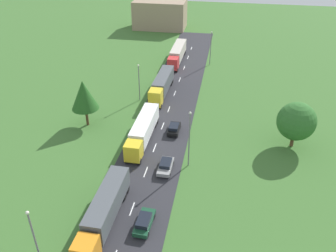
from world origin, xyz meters
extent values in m
cube|color=#2B2B30|center=(0.00, 24.50, 0.03)|extent=(10.00, 140.00, 0.06)
cube|color=white|center=(0.00, 16.93, 0.07)|extent=(0.16, 2.40, 0.01)
cube|color=white|center=(0.00, 24.51, 0.07)|extent=(0.16, 2.40, 0.01)
cube|color=white|center=(0.00, 30.76, 0.07)|extent=(0.16, 2.40, 0.01)
cube|color=white|center=(0.00, 37.63, 0.07)|extent=(0.16, 2.40, 0.01)
cube|color=white|center=(0.00, 43.87, 0.07)|extent=(0.16, 2.40, 0.01)
cube|color=white|center=(0.00, 50.94, 0.07)|extent=(0.16, 2.40, 0.01)
cube|color=white|center=(0.00, 58.03, 0.07)|extent=(0.16, 2.40, 0.01)
cube|color=white|center=(0.00, 65.29, 0.07)|extent=(0.16, 2.40, 0.01)
cube|color=white|center=(0.00, 72.51, 0.07)|extent=(0.16, 2.40, 0.01)
cube|color=white|center=(0.00, 79.65, 0.07)|extent=(0.16, 2.40, 0.01)
cube|color=orange|center=(-2.61, 8.37, 1.89)|extent=(2.47, 2.57, 2.67)
cube|color=#4C5156|center=(-2.54, 15.36, 2.27)|extent=(2.62, 10.75, 2.82)
cube|color=black|center=(-2.54, 15.36, 0.66)|extent=(1.01, 10.20, 0.24)
cylinder|color=black|center=(-1.45, 18.56, 0.56)|extent=(0.36, 1.00, 1.00)
cylinder|color=black|center=(-3.55, 18.58, 0.56)|extent=(0.36, 1.00, 1.00)
cylinder|color=black|center=(-1.44, 19.85, 0.56)|extent=(0.36, 1.00, 1.00)
cylinder|color=black|center=(-3.54, 19.87, 0.56)|extent=(0.36, 1.00, 1.00)
cube|color=yellow|center=(-2.36, 26.80, 1.92)|extent=(2.46, 2.43, 2.72)
cube|color=black|center=(-2.37, 25.66, 2.41)|extent=(2.10, 0.12, 1.20)
cube|color=white|center=(-2.30, 33.82, 2.20)|extent=(2.60, 10.95, 2.69)
cube|color=black|center=(-2.30, 33.82, 0.66)|extent=(1.00, 10.39, 0.24)
cylinder|color=black|center=(-1.32, 26.19, 0.56)|extent=(0.36, 1.00, 1.00)
cylinder|color=black|center=(-3.42, 26.21, 0.56)|extent=(0.36, 1.00, 1.00)
cylinder|color=black|center=(-1.22, 37.08, 0.56)|extent=(0.36, 1.00, 1.00)
cylinder|color=black|center=(-3.32, 37.10, 0.56)|extent=(0.36, 1.00, 1.00)
cylinder|color=black|center=(-1.20, 38.39, 0.56)|extent=(0.36, 1.00, 1.00)
cylinder|color=black|center=(-3.30, 38.41, 0.56)|extent=(0.36, 1.00, 1.00)
cube|color=yellow|center=(-2.66, 44.42, 2.09)|extent=(2.48, 2.68, 3.06)
cube|color=black|center=(-2.69, 43.16, 2.64)|extent=(2.10, 0.14, 1.35)
cube|color=#4C5156|center=(-2.54, 51.57, 2.31)|extent=(2.69, 11.01, 2.91)
cube|color=black|center=(-2.54, 51.57, 0.66)|extent=(1.08, 10.43, 0.24)
cylinder|color=black|center=(-1.63, 43.74, 0.56)|extent=(0.37, 1.01, 1.00)
cylinder|color=black|center=(-3.73, 43.77, 0.56)|extent=(0.37, 1.01, 1.00)
cylinder|color=black|center=(-1.44, 54.84, 0.56)|extent=(0.37, 1.01, 1.00)
cylinder|color=black|center=(-3.54, 54.88, 0.56)|extent=(0.37, 1.01, 1.00)
cylinder|color=black|center=(-1.41, 56.15, 0.56)|extent=(0.37, 1.01, 1.00)
cylinder|color=black|center=(-3.51, 56.19, 0.56)|extent=(0.37, 1.01, 1.00)
cube|color=red|center=(-2.38, 63.00, 1.91)|extent=(2.46, 2.73, 2.70)
cube|color=black|center=(-2.38, 61.71, 2.40)|extent=(2.10, 0.11, 1.19)
cube|color=beige|center=(-2.32, 70.54, 2.27)|extent=(2.58, 11.68, 2.82)
cube|color=black|center=(-2.32, 70.54, 0.66)|extent=(0.97, 11.08, 0.24)
cylinder|color=black|center=(-1.33, 62.32, 0.56)|extent=(0.36, 1.00, 1.00)
cylinder|color=black|center=(-3.43, 62.33, 0.56)|extent=(0.36, 1.00, 1.00)
cylinder|color=black|center=(-1.25, 74.03, 0.56)|extent=(0.36, 1.00, 1.00)
cylinder|color=black|center=(-3.35, 74.05, 0.56)|extent=(0.36, 1.00, 1.00)
cylinder|color=black|center=(-1.24, 75.43, 0.56)|extent=(0.36, 1.00, 1.00)
cylinder|color=black|center=(-3.34, 75.45, 0.56)|extent=(0.36, 1.00, 1.00)
cube|color=#19472D|center=(2.25, 14.40, 0.67)|extent=(1.96, 4.41, 0.59)
cube|color=black|center=(2.24, 14.18, 1.26)|extent=(1.59, 2.49, 0.59)
cylinder|color=black|center=(1.52, 15.91, 0.38)|extent=(0.25, 0.65, 0.64)
cylinder|color=black|center=(3.10, 15.84, 0.38)|extent=(0.25, 0.65, 0.64)
cylinder|color=black|center=(1.40, 12.96, 0.38)|extent=(0.25, 0.65, 0.64)
cylinder|color=black|center=(2.98, 12.89, 0.38)|extent=(0.25, 0.65, 0.64)
cube|color=gray|center=(2.76, 25.48, 0.66)|extent=(1.90, 4.29, 0.57)
cube|color=black|center=(2.77, 25.69, 1.20)|extent=(1.59, 2.41, 0.51)
cylinder|color=black|center=(3.59, 24.02, 0.38)|extent=(0.22, 0.64, 0.64)
cylinder|color=black|center=(1.92, 24.03, 0.38)|extent=(0.22, 0.64, 0.64)
cylinder|color=black|center=(3.61, 26.93, 0.38)|extent=(0.22, 0.64, 0.64)
cylinder|color=black|center=(1.94, 26.94, 0.38)|extent=(0.22, 0.64, 0.64)
cube|color=black|center=(2.31, 35.99, 0.69)|extent=(1.84, 4.03, 0.62)
cube|color=black|center=(2.31, 35.79, 1.27)|extent=(1.54, 2.26, 0.53)
cylinder|color=black|center=(1.50, 37.36, 0.38)|extent=(0.22, 0.64, 0.64)
cylinder|color=black|center=(3.13, 37.35, 0.38)|extent=(0.22, 0.64, 0.64)
cylinder|color=black|center=(1.49, 34.63, 0.38)|extent=(0.22, 0.64, 0.64)
cylinder|color=black|center=(3.11, 34.62, 0.38)|extent=(0.22, 0.64, 0.64)
cylinder|color=slate|center=(-6.54, 6.16, 4.39)|extent=(0.18, 0.18, 8.77)
sphere|color=silver|center=(-6.54, 6.16, 8.89)|extent=(0.36, 0.36, 0.36)
cylinder|color=slate|center=(5.90, 27.26, 4.43)|extent=(0.18, 0.18, 8.87)
sphere|color=silver|center=(5.90, 27.26, 8.99)|extent=(0.36, 0.36, 0.36)
cylinder|color=slate|center=(-6.47, 46.82, 3.64)|extent=(0.18, 0.18, 7.29)
sphere|color=silver|center=(-6.47, 46.82, 7.41)|extent=(0.36, 0.36, 0.36)
cylinder|color=slate|center=(5.93, 68.47, 4.01)|extent=(0.18, 0.18, 8.03)
sphere|color=silver|center=(5.93, 68.47, 8.15)|extent=(0.36, 0.36, 0.36)
cylinder|color=#513823|center=(-13.25, 35.81, 1.66)|extent=(0.47, 0.47, 3.32)
cone|color=#23561E|center=(-13.25, 35.81, 5.89)|extent=(4.67, 4.67, 5.14)
cylinder|color=#513823|center=(21.70, 35.35, 1.16)|extent=(0.55, 0.55, 2.33)
sphere|color=#2D6628|center=(21.70, 35.35, 4.61)|extent=(6.08, 6.08, 6.08)
cube|color=#9E846B|center=(-12.50, 98.14, 4.32)|extent=(16.30, 9.69, 8.64)
camera|label=1|loc=(10.32, -14.58, 32.53)|focal=37.65mm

